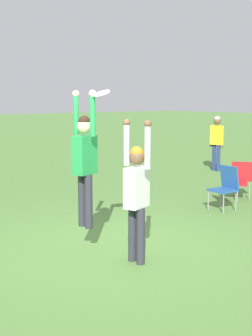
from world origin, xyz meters
name	(u,v)px	position (x,y,z in m)	size (l,w,h in m)	color
ground_plane	(111,249)	(0.00, 0.00, 0.00)	(120.00, 120.00, 0.00)	#56843D
person_jumping	(85,156)	(-0.14, -0.37, 1.47)	(0.53, 0.42, 2.05)	#2D2D38
person_defending	(137,189)	(0.71, -0.08, 1.07)	(0.55, 0.44, 2.03)	#2D2D38
frisbee	(101,93)	(0.19, -0.29, 2.39)	(0.26, 0.25, 0.10)	white
camping_chair_3	(239,178)	(-1.06, 4.58, 0.48)	(0.73, 0.81, 0.86)	gray
camping_chair_5	(226,184)	(-0.54, 3.44, 0.54)	(0.51, 0.55, 0.93)	gray
person_spectator_near	(217,138)	(-4.17, 7.48, 1.07)	(0.55, 0.37, 1.77)	navy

